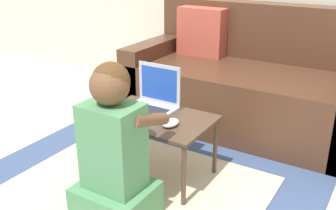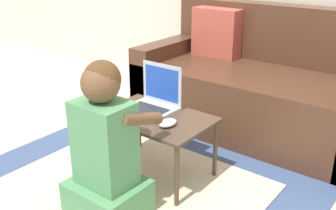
{
  "view_description": "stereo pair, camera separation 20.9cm",
  "coord_description": "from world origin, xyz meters",
  "views": [
    {
      "loc": [
        0.97,
        -1.41,
        1.19
      ],
      "look_at": [
        -0.05,
        0.24,
        0.42
      ],
      "focal_mm": 42.0,
      "sensor_mm": 36.0,
      "label": 1
    },
    {
      "loc": [
        1.14,
        -1.29,
        1.19
      ],
      "look_at": [
        -0.05,
        0.24,
        0.42
      ],
      "focal_mm": 42.0,
      "sensor_mm": 36.0,
      "label": 2
    }
  ],
  "objects": [
    {
      "name": "couch",
      "position": [
        0.06,
        1.13,
        0.29
      ],
      "size": [
        1.63,
        0.81,
        0.83
      ],
      "color": "#4C2D1E",
      "rests_on": "ground_plane"
    },
    {
      "name": "laptop",
      "position": [
        -0.16,
        0.25,
        0.4
      ],
      "size": [
        0.27,
        0.24,
        0.25
      ],
      "color": "#B7BCC6",
      "rests_on": "laptop_desk"
    },
    {
      "name": "computer_mouse",
      "position": [
        0.03,
        0.14,
        0.37
      ],
      "size": [
        0.08,
        0.11,
        0.03
      ],
      "color": "silver",
      "rests_on": "laptop_desk"
    },
    {
      "name": "area_rug",
      "position": [
        -0.1,
        -0.02,
        0.0
      ],
      "size": [
        1.79,
        1.49,
        0.01
      ],
      "color": "#3D517A",
      "rests_on": "ground_plane"
    },
    {
      "name": "person_seated",
      "position": [
        -0.05,
        -0.22,
        0.33
      ],
      "size": [
        0.34,
        0.39,
        0.76
      ],
      "color": "#518E5B",
      "rests_on": "ground_plane"
    },
    {
      "name": "laptop_desk",
      "position": [
        -0.1,
        0.19,
        0.32
      ],
      "size": [
        0.61,
        0.4,
        0.36
      ],
      "color": "#4C3828",
      "rests_on": "ground_plane"
    },
    {
      "name": "ground_plane",
      "position": [
        0.0,
        0.0,
        0.0
      ],
      "size": [
        16.0,
        16.0,
        0.0
      ],
      "primitive_type": "plane",
      "color": "beige"
    }
  ]
}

